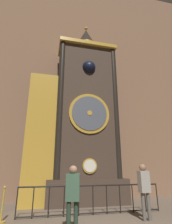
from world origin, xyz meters
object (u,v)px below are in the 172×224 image
(visitor_far, at_px, (144,185))
(stanchion_post, at_px, (2,210))
(visitor_near, at_px, (73,192))
(clock_tower, at_px, (78,117))

(visitor_far, height_order, stanchion_post, visitor_far)
(visitor_near, height_order, visitor_far, visitor_far)
(visitor_near, bearing_deg, visitor_far, 30.20)
(clock_tower, relative_size, stanchion_post, 9.71)
(clock_tower, bearing_deg, stanchion_post, -141.02)
(clock_tower, height_order, visitor_far, clock_tower)
(visitor_near, bearing_deg, stanchion_post, 152.96)
(stanchion_post, bearing_deg, visitor_near, -39.69)
(clock_tower, distance_m, visitor_near, 4.90)
(visitor_far, relative_size, stanchion_post, 1.65)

